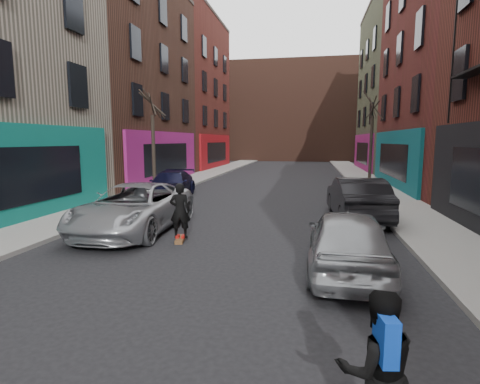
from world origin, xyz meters
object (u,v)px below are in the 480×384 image
at_px(skateboard, 181,239).
at_px(parked_left_far, 134,208).
at_px(parked_right_end, 357,198).
at_px(pedestrian, 377,370).
at_px(parked_left_end, 171,185).
at_px(tree_left_far, 153,132).
at_px(skateboarder, 180,211).
at_px(tree_right_far, 372,131).
at_px(parked_right_far, 347,240).

bearing_deg(skateboard, parked_left_far, 143.13).
bearing_deg(parked_right_end, pedestrian, 79.84).
distance_m(parked_left_far, parked_left_end, 7.00).
height_order(parked_left_far, parked_left_end, parked_left_far).
distance_m(tree_left_far, skateboard, 11.14).
relative_size(parked_left_end, skateboarder, 2.91).
distance_m(tree_left_far, tree_right_far, 13.78).
xyz_separation_m(parked_right_far, pedestrian, (-0.20, -4.94, 0.08)).
height_order(parked_left_far, skateboard, parked_left_far).
xyz_separation_m(skateboarder, pedestrian, (4.33, -6.73, -0.11)).
distance_m(parked_left_end, skateboard, 8.46).
relative_size(tree_left_far, parked_left_end, 1.39).
bearing_deg(skateboarder, parked_left_far, -36.87).
relative_size(parked_left_end, parked_right_end, 0.99).
xyz_separation_m(parked_left_end, pedestrian, (7.60, -14.51, 0.12)).
distance_m(parked_left_far, skateboarder, 2.09).
distance_m(tree_left_far, skateboarder, 10.91).
bearing_deg(tree_left_far, parked_left_end, -46.24).
xyz_separation_m(parked_left_far, parked_left_end, (-1.40, 6.85, -0.08)).
bearing_deg(parked_left_end, tree_left_far, 126.39).
xyz_separation_m(parked_left_end, parked_right_end, (8.69, -3.63, 0.10)).
bearing_deg(tree_right_far, skateboarder, -115.98).
xyz_separation_m(tree_left_far, skateboard, (4.87, -9.44, -3.33)).
xyz_separation_m(tree_left_far, skateboarder, (4.87, -9.44, -2.48)).
bearing_deg(tree_right_far, skateboard, -115.98).
bearing_deg(tree_right_far, pedestrian, -98.21).
bearing_deg(parked_left_end, tree_right_far, 28.02).
distance_m(tree_left_far, parked_right_far, 14.89).
distance_m(parked_left_end, pedestrian, 16.38).
height_order(tree_right_far, parked_left_end, tree_right_far).
distance_m(tree_right_far, parked_left_end, 13.55).
relative_size(tree_left_far, skateboarder, 4.04).
relative_size(parked_right_far, parked_right_end, 0.89).
height_order(tree_left_far, pedestrian, tree_left_far).
relative_size(skateboard, skateboarder, 0.50).
bearing_deg(parked_right_end, skateboard, 32.97).
distance_m(tree_left_far, pedestrian, 18.79).
bearing_deg(parked_right_far, parked_right_end, -96.96).
bearing_deg(skateboarder, tree_left_far, -73.48).
height_order(parked_left_far, parked_right_end, parked_right_end).
bearing_deg(tree_left_far, pedestrian, -60.37).
relative_size(tree_left_far, parked_right_end, 1.37).
relative_size(parked_right_end, pedestrian, 3.01).
xyz_separation_m(tree_right_far, parked_left_end, (-10.80, -7.67, -2.85)).
bearing_deg(parked_left_end, skateboarder, -74.52).
xyz_separation_m(tree_right_far, skateboard, (-7.53, -15.44, -3.48)).
bearing_deg(skateboard, parked_right_end, 26.66).
relative_size(parked_right_far, skateboarder, 2.64).
bearing_deg(tree_left_far, tree_right_far, 25.82).
relative_size(tree_right_far, parked_left_far, 1.24).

